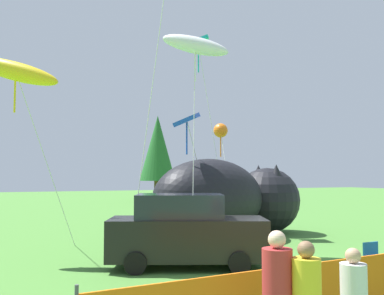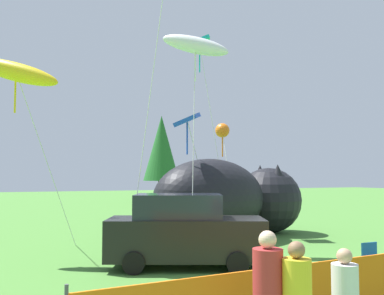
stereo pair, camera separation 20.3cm
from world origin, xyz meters
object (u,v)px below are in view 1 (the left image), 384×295
(folding_chair, at_px, (375,259))
(spectator_in_grey_shirt, at_px, (278,295))
(kite_white_ghost, at_px, (195,46))
(kite_blue_box, at_px, (187,122))
(kite_teal_diamond, at_px, (199,48))
(kite_orange_flower, at_px, (221,131))
(parked_car, at_px, (186,232))
(inflatable_cat, at_px, (227,201))
(kite_yellow_hero, at_px, (16,72))

(folding_chair, relative_size, spectator_in_grey_shirt, 0.50)
(kite_white_ghost, distance_m, kite_blue_box, 2.79)
(spectator_in_grey_shirt, relative_size, kite_teal_diamond, 0.21)
(kite_white_ghost, distance_m, kite_orange_flower, 6.56)
(kite_teal_diamond, height_order, kite_orange_flower, kite_teal_diamond)
(parked_car, relative_size, inflatable_cat, 0.60)
(parked_car, distance_m, spectator_in_grey_shirt, 6.46)
(inflatable_cat, distance_m, kite_orange_flower, 4.68)
(folding_chair, distance_m, spectator_in_grey_shirt, 5.89)
(kite_blue_box, bearing_deg, kite_teal_diamond, 57.64)
(inflatable_cat, bearing_deg, spectator_in_grey_shirt, -131.58)
(inflatable_cat, relative_size, kite_teal_diamond, 0.88)
(parked_car, xyz_separation_m, folding_chair, (3.66, -3.20, -0.46))
(spectator_in_grey_shirt, distance_m, kite_teal_diamond, 15.14)
(inflatable_cat, xyz_separation_m, kite_white_ghost, (-2.25, -1.85, 5.70))
(kite_teal_diamond, bearing_deg, kite_yellow_hero, -158.73)
(kite_yellow_hero, distance_m, kite_white_ghost, 6.09)
(folding_chair, xyz_separation_m, kite_yellow_hero, (-8.11, 6.40, 5.26))
(kite_orange_flower, bearing_deg, kite_blue_box, -130.60)
(folding_chair, distance_m, kite_blue_box, 8.15)
(parked_car, xyz_separation_m, spectator_in_grey_shirt, (-1.31, -6.32, 0.01))
(folding_chair, xyz_separation_m, kite_orange_flower, (1.33, 10.81, 4.19))
(inflatable_cat, xyz_separation_m, kite_yellow_hero, (-8.14, -1.30, 4.31))
(parked_car, xyz_separation_m, kite_teal_diamond, (3.17, 6.17, 7.30))
(kite_yellow_hero, height_order, kite_white_ghost, kite_white_ghost)
(folding_chair, distance_m, kite_teal_diamond, 12.17)
(spectator_in_grey_shirt, bearing_deg, folding_chair, 32.19)
(kite_teal_diamond, distance_m, kite_white_ghost, 4.07)
(spectator_in_grey_shirt, bearing_deg, kite_blue_box, 74.06)
(kite_yellow_hero, height_order, kite_blue_box, kite_yellow_hero)
(kite_yellow_hero, distance_m, kite_teal_diamond, 8.55)
(inflatable_cat, distance_m, kite_yellow_hero, 9.31)
(kite_yellow_hero, bearing_deg, kite_teal_diamond, 21.27)
(spectator_in_grey_shirt, relative_size, kite_blue_box, 0.37)
(kite_orange_flower, xyz_separation_m, kite_blue_box, (-3.47, -4.05, -0.18))
(kite_teal_diamond, height_order, kite_blue_box, kite_teal_diamond)
(spectator_in_grey_shirt, bearing_deg, kite_teal_diamond, 70.29)
(parked_car, bearing_deg, spectator_in_grey_shirt, -79.30)
(spectator_in_grey_shirt, height_order, kite_blue_box, kite_blue_box)
(parked_car, distance_m, folding_chair, 4.88)
(spectator_in_grey_shirt, relative_size, kite_yellow_hero, 0.28)
(spectator_in_grey_shirt, distance_m, kite_blue_box, 10.87)
(parked_car, distance_m, kite_white_ghost, 6.89)
(kite_white_ghost, relative_size, kite_orange_flower, 1.53)
(kite_yellow_hero, bearing_deg, inflatable_cat, 9.07)
(inflatable_cat, relative_size, kite_white_ghost, 0.98)
(folding_chair, height_order, inflatable_cat, inflatable_cat)
(kite_teal_diamond, bearing_deg, parked_car, -117.20)
(spectator_in_grey_shirt, height_order, kite_orange_flower, kite_orange_flower)
(kite_yellow_hero, bearing_deg, kite_blue_box, 3.44)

